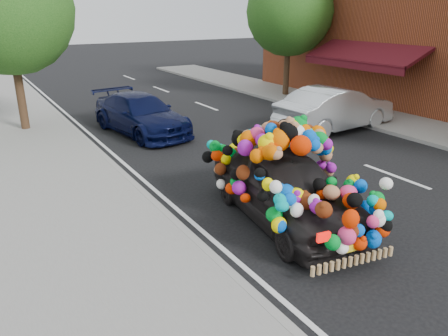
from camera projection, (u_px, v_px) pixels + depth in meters
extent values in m
plane|color=black|center=(283.00, 207.00, 9.34)|extent=(100.00, 100.00, 0.00)
cube|color=gray|center=(79.00, 261.00, 7.24)|extent=(4.00, 60.00, 0.12)
cube|color=gray|center=(185.00, 232.00, 8.18)|extent=(0.15, 60.00, 0.13)
cube|color=gray|center=(412.00, 126.00, 15.70)|extent=(3.00, 40.00, 0.12)
cube|color=#4C0E16|center=(364.00, 53.00, 17.58)|extent=(1.62, 5.20, 0.75)
cube|color=#4C0E16|center=(350.00, 64.00, 17.35)|extent=(0.06, 5.20, 0.35)
cylinder|color=#332114|center=(20.00, 92.00, 14.69)|extent=(0.28, 0.28, 2.73)
sphere|color=#134211|center=(7.00, 8.00, 13.78)|extent=(4.20, 4.20, 4.20)
cylinder|color=#332114|center=(287.00, 69.00, 20.82)|extent=(0.28, 0.28, 2.64)
sphere|color=#134211|center=(289.00, 12.00, 19.93)|extent=(4.00, 4.00, 4.00)
imported|color=black|center=(285.00, 186.00, 8.59)|extent=(2.25, 4.36, 1.42)
cube|color=red|center=(324.00, 237.00, 6.53)|extent=(0.23, 0.09, 0.14)
cube|color=red|center=(383.00, 223.00, 6.95)|extent=(0.23, 0.09, 0.14)
cube|color=yellow|center=(353.00, 247.00, 6.83)|extent=(0.34, 0.09, 0.12)
imported|color=black|center=(141.00, 114.00, 14.77)|extent=(2.44, 4.71, 1.30)
imported|color=silver|center=(336.00, 109.00, 15.12)|extent=(4.69, 1.95, 1.51)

